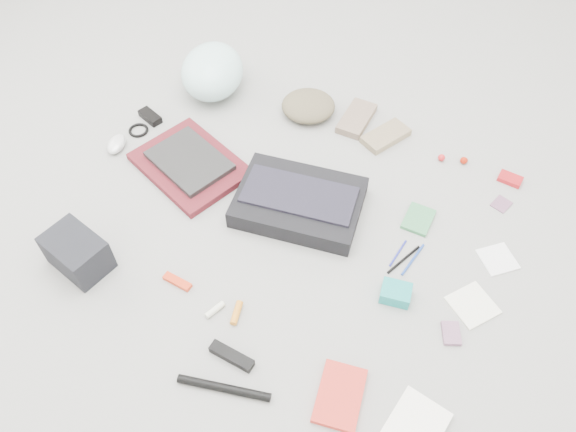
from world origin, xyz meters
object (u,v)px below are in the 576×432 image
at_px(bike_helmet, 212,71).
at_px(camera_bag, 77,253).
at_px(laptop, 189,161).
at_px(messenger_bag, 299,202).
at_px(accordion_wallet, 396,293).
at_px(book_red, 340,396).

bearing_deg(bike_helmet, camera_bag, -106.44).
xyz_separation_m(laptop, bike_helmet, (-0.15, 0.44, 0.06)).
relative_size(messenger_bag, camera_bag, 2.21).
xyz_separation_m(messenger_bag, laptop, (-0.46, 0.00, 0.00)).
bearing_deg(camera_bag, accordion_wallet, 31.92).
xyz_separation_m(bike_helmet, book_red, (1.00, -1.01, -0.09)).
relative_size(book_red, accordion_wallet, 1.99).
distance_m(laptop, accordion_wallet, 0.91).
distance_m(camera_bag, book_red, 0.95).
distance_m(messenger_bag, camera_bag, 0.76).
distance_m(bike_helmet, book_red, 1.42).
bearing_deg(messenger_bag, accordion_wallet, -33.13).
xyz_separation_m(bike_helmet, accordion_wallet, (1.03, -0.64, -0.07)).
height_order(messenger_bag, laptop, messenger_bag).
bearing_deg(messenger_bag, bike_helmet, 135.36).
relative_size(messenger_bag, laptop, 1.48).
bearing_deg(laptop, book_red, -13.04).
height_order(bike_helmet, camera_bag, bike_helmet).
xyz_separation_m(laptop, camera_bag, (-0.09, -0.53, 0.03)).
distance_m(messenger_bag, bike_helmet, 0.75).
distance_m(laptop, book_red, 1.03).
bearing_deg(messenger_bag, laptop, 170.86).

